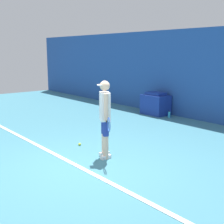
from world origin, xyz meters
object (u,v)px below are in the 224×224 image
(tennis_ball, at_px, (80,144))
(water_bottle, at_px, (169,114))
(tennis_player, at_px, (105,115))
(covered_chair, at_px, (156,104))

(tennis_ball, distance_m, water_bottle, 4.40)
(tennis_player, distance_m, covered_chair, 5.15)
(tennis_player, bearing_deg, tennis_ball, -152.71)
(tennis_player, xyz_separation_m, tennis_ball, (-1.10, 0.04, -0.92))
(tennis_ball, height_order, water_bottle, water_bottle)
(tennis_ball, height_order, covered_chair, covered_chair)
(tennis_ball, xyz_separation_m, water_bottle, (-0.80, 4.32, 0.08))
(tennis_player, height_order, water_bottle, tennis_player)
(covered_chair, distance_m, water_bottle, 0.76)
(tennis_player, distance_m, tennis_ball, 1.43)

